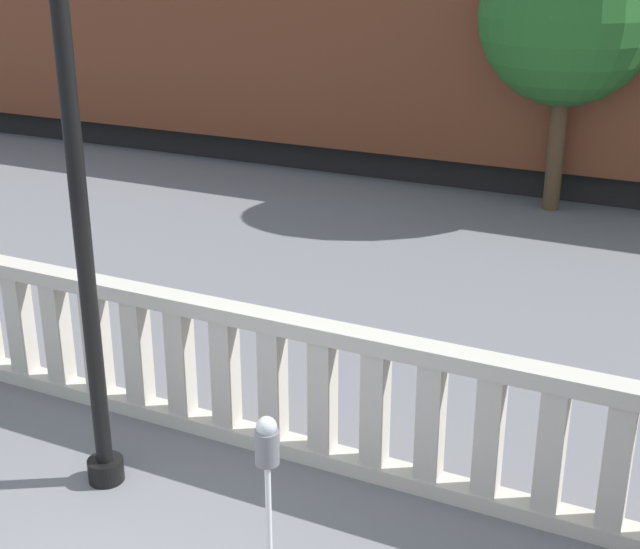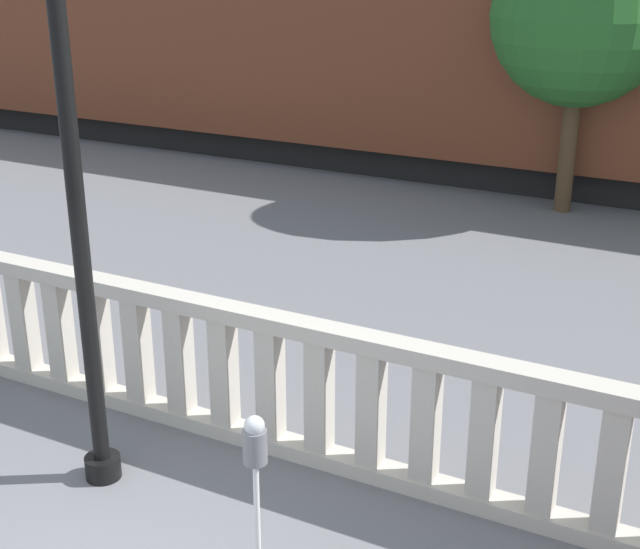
{
  "view_description": "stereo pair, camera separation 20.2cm",
  "coord_description": "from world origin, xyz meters",
  "views": [
    {
      "loc": [
        3.45,
        -3.29,
        4.37
      ],
      "look_at": [
        -0.03,
        3.81,
        1.35
      ],
      "focal_mm": 50.0,
      "sensor_mm": 36.0,
      "label": 1
    },
    {
      "loc": [
        3.63,
        -3.19,
        4.37
      ],
      "look_at": [
        -0.03,
        3.81,
        1.35
      ],
      "focal_mm": 50.0,
      "sensor_mm": 36.0,
      "label": 2
    }
  ],
  "objects": [
    {
      "name": "train_near",
      "position": [
        -3.81,
        13.28,
        2.05
      ],
      "size": [
        27.94,
        2.86,
        4.53
      ],
      "color": "black",
      "rests_on": "ground"
    },
    {
      "name": "lamppost",
      "position": [
        -1.05,
        1.75,
        3.21
      ],
      "size": [
        0.37,
        0.37,
        5.53
      ],
      "color": "black",
      "rests_on": "ground"
    },
    {
      "name": "parking_meter",
      "position": [
        1.0,
        0.96,
        1.22
      ],
      "size": [
        0.16,
        0.16,
        1.54
      ],
      "color": "silver",
      "rests_on": "ground"
    },
    {
      "name": "balustrade",
      "position": [
        -0.0,
        2.81,
        0.67
      ],
      "size": [
        15.3,
        0.24,
        1.33
      ],
      "color": "#BCB5A8",
      "rests_on": "ground"
    },
    {
      "name": "tree_left",
      "position": [
        0.57,
        11.53,
        3.17
      ],
      "size": [
        2.84,
        2.84,
        4.6
      ],
      "color": "#4C3823",
      "rests_on": "ground"
    }
  ]
}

